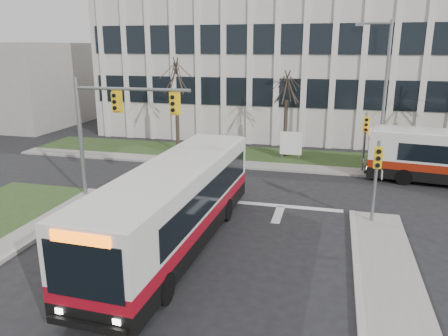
% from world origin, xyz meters
% --- Properties ---
extents(ground, '(120.00, 120.00, 0.00)m').
position_xyz_m(ground, '(0.00, 0.00, 0.00)').
color(ground, black).
rests_on(ground, ground).
extents(sidewalk_cross, '(44.00, 1.60, 0.14)m').
position_xyz_m(sidewalk_cross, '(5.00, 15.20, 0.07)').
color(sidewalk_cross, '#9E9B93').
rests_on(sidewalk_cross, ground).
extents(building_lawn, '(44.00, 5.00, 0.12)m').
position_xyz_m(building_lawn, '(5.00, 18.00, 0.06)').
color(building_lawn, '#29411C').
rests_on(building_lawn, ground).
extents(office_building, '(40.00, 16.00, 12.00)m').
position_xyz_m(office_building, '(5.00, 30.00, 6.00)').
color(office_building, beige).
rests_on(office_building, ground).
extents(building_annex, '(12.00, 12.00, 8.00)m').
position_xyz_m(building_annex, '(-26.00, 26.00, 4.00)').
color(building_annex, '#9E9B93').
rests_on(building_annex, ground).
extents(mast_arm_signal, '(6.11, 0.38, 6.20)m').
position_xyz_m(mast_arm_signal, '(-5.62, 7.16, 4.26)').
color(mast_arm_signal, slate).
rests_on(mast_arm_signal, ground).
extents(signal_pole_near, '(0.34, 0.39, 3.80)m').
position_xyz_m(signal_pole_near, '(7.20, 6.90, 2.50)').
color(signal_pole_near, slate).
rests_on(signal_pole_near, ground).
extents(signal_pole_far, '(0.34, 0.39, 3.80)m').
position_xyz_m(signal_pole_far, '(7.20, 15.40, 2.50)').
color(signal_pole_far, slate).
rests_on(signal_pole_far, ground).
extents(streetlight, '(2.15, 0.25, 9.20)m').
position_xyz_m(streetlight, '(8.03, 16.20, 5.19)').
color(streetlight, slate).
rests_on(streetlight, ground).
extents(directory_sign, '(1.50, 0.12, 2.00)m').
position_xyz_m(directory_sign, '(2.50, 17.50, 1.17)').
color(directory_sign, slate).
rests_on(directory_sign, ground).
extents(tree_left, '(1.80, 1.80, 7.70)m').
position_xyz_m(tree_left, '(-6.00, 18.00, 5.51)').
color(tree_left, '#42352B').
rests_on(tree_left, ground).
extents(tree_mid, '(1.80, 1.80, 6.82)m').
position_xyz_m(tree_mid, '(2.00, 18.20, 4.88)').
color(tree_mid, '#42352B').
rests_on(tree_mid, ground).
extents(bus_main, '(3.09, 12.38, 3.28)m').
position_xyz_m(bus_main, '(-0.53, 2.71, 1.64)').
color(bus_main, silver).
rests_on(bus_main, ground).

